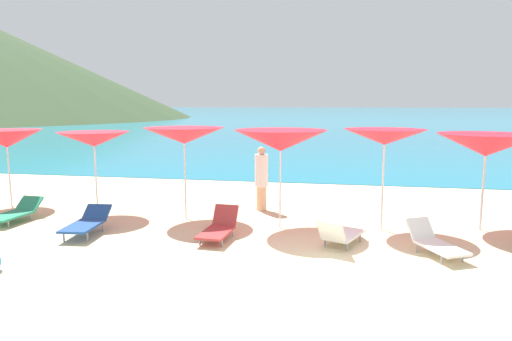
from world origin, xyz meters
TOP-DOWN VIEW (x-y plane):
  - ground_plane at (0.00, 10.00)m, footprint 50.00×100.00m
  - ocean_water at (0.00, 228.65)m, footprint 650.00×440.00m
  - umbrella_1 at (-8.83, 3.45)m, footprint 1.99×1.99m
  - umbrella_2 at (-5.92, 3.05)m, footprint 1.99×1.99m
  - umbrella_3 at (-3.48, 3.05)m, footprint 2.05×2.05m
  - umbrella_4 at (-1.03, 2.69)m, footprint 2.25×2.25m
  - umbrella_5 at (1.28, 2.89)m, footprint 1.88×1.88m
  - umbrella_6 at (3.52, 3.31)m, footprint 2.34×2.34m
  - lounge_chair_0 at (0.36, 1.46)m, footprint 1.01×1.44m
  - lounge_chair_2 at (-7.50, 1.97)m, footprint 0.70×1.43m
  - lounge_chair_3 at (-2.19, 1.52)m, footprint 0.63×1.35m
  - lounge_chair_6 at (-5.16, 1.31)m, footprint 0.74×1.53m
  - lounge_chair_7 at (2.14, 1.30)m, footprint 1.06×1.40m
  - beachgoer_0 at (-1.75, 4.26)m, footprint 0.36×0.36m

SIDE VIEW (x-z plane):
  - ground_plane at x=0.00m, z-range -0.30..0.00m
  - ocean_water at x=0.00m, z-range 0.00..0.02m
  - lounge_chair_2 at x=-7.50m, z-range -0.02..0.49m
  - lounge_chair_7 at x=2.14m, z-range -0.04..0.55m
  - lounge_chair_3 at x=-2.19m, z-range -0.06..0.57m
  - lounge_chair_0 at x=0.36m, z-range -0.06..0.60m
  - lounge_chair_6 at x=-5.16m, z-range 0.01..0.54m
  - beachgoer_0 at x=-1.75m, z-range 0.04..1.78m
  - umbrella_1 at x=-8.83m, z-range 0.83..2.99m
  - umbrella_6 at x=3.52m, z-range 0.85..3.06m
  - umbrella_2 at x=-5.92m, z-range 0.89..3.05m
  - umbrella_4 at x=-1.03m, z-range 0.90..3.18m
  - umbrella_3 at x=-3.48m, z-range 0.94..3.24m
  - umbrella_5 at x=1.28m, z-range 0.98..3.29m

